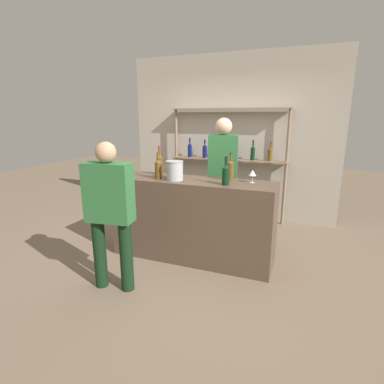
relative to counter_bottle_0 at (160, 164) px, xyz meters
name	(u,v)px	position (x,y,z in m)	size (l,w,h in m)	color
ground_plane	(192,257)	(0.52, -0.16, -1.17)	(16.00, 16.00, 0.00)	#7A6651
bar_counter	(192,220)	(0.52, -0.16, -0.66)	(2.03, 0.56, 1.03)	brown
back_wall	(231,138)	(0.52, 1.72, 0.23)	(3.63, 0.12, 2.80)	#B2A899
back_shelf	(228,148)	(0.51, 1.54, 0.08)	(2.00, 0.18, 1.91)	#897056
counter_bottle_0	(160,164)	(0.00, 0.00, 0.00)	(0.08, 0.08, 0.37)	brown
counter_bottle_1	(158,168)	(0.11, -0.26, -0.01)	(0.08, 0.08, 0.32)	brown
counter_bottle_2	(226,174)	(0.97, -0.28, -0.02)	(0.09, 0.09, 0.32)	black
counter_bottle_3	(230,170)	(0.96, -0.02, -0.01)	(0.08, 0.08, 0.33)	brown
wine_glass	(253,173)	(1.23, -0.06, -0.03)	(0.09, 0.09, 0.15)	silver
ice_bucket	(175,171)	(0.33, -0.25, -0.03)	(0.21, 0.21, 0.23)	#B2B2B7
customer_left	(110,208)	(0.01, -1.12, -0.28)	(0.50, 0.27, 1.54)	black
server_behind_counter	(223,169)	(0.70, 0.57, -0.11)	(0.43, 0.25, 1.76)	black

